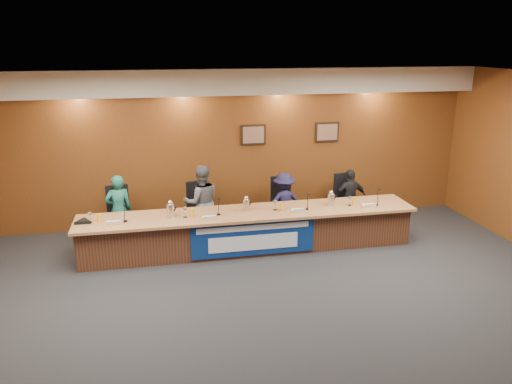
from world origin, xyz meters
The scene contains 39 objects.
floor centered at (0.00, 0.00, 0.00)m, with size 10.00×10.00×0.00m, color #232326.
ceiling centered at (0.00, 0.00, 3.20)m, with size 10.00×8.00×0.04m, color silver.
wall_back centered at (0.00, 4.00, 1.60)m, with size 10.00×0.04×3.20m, color #603214.
soffit centered at (0.00, 3.75, 2.95)m, with size 10.00×0.50×0.50m, color beige.
dais_body centered at (0.00, 2.40, 0.35)m, with size 6.00×0.80×0.70m, color #4C2818.
dais_top centered at (0.00, 2.35, 0.72)m, with size 6.10×0.95×0.05m, color #9D693F.
banner centered at (0.00, 1.99, 0.38)m, with size 2.20×0.02×0.65m, color navy.
banner_text_upper centered at (0.00, 1.97, 0.58)m, with size 2.00×0.01×0.10m, color silver.
banner_text_lower centered at (0.00, 1.97, 0.30)m, with size 1.60×0.01×0.28m, color silver.
wall_photo_left centered at (0.40, 3.97, 1.85)m, with size 0.52×0.04×0.42m, color black.
wall_photo_right centered at (2.00, 3.97, 1.85)m, with size 0.52×0.04×0.42m, color black.
panelist_a centered at (-2.33, 3.14, 0.68)m, with size 0.49×0.32×1.35m, color #1A6051.
panelist_b centered at (-0.78, 3.14, 0.73)m, with size 0.71×0.55×1.46m, color #535359.
panelist_c centered at (0.86, 3.14, 0.61)m, with size 0.79×0.45×1.22m, color #191639.
panelist_d centered at (2.26, 3.14, 0.61)m, with size 0.72×0.30×1.22m, color black.
office_chair_a centered at (-2.33, 3.24, 0.48)m, with size 0.48×0.48×0.08m, color black.
office_chair_b centered at (-0.78, 3.24, 0.48)m, with size 0.48×0.48×0.08m, color black.
office_chair_c centered at (0.86, 3.24, 0.48)m, with size 0.48×0.48×0.08m, color black.
office_chair_d centered at (2.26, 3.24, 0.48)m, with size 0.48×0.48×0.08m, color black.
nameplate_a centered at (-2.36, 2.14, 0.80)m, with size 0.24×0.06×0.09m, color white.
microphone_a centered at (-2.17, 2.27, 0.76)m, with size 0.07×0.07×0.02m, color black.
juice_glass_a centered at (-2.60, 2.33, 0.82)m, with size 0.06×0.06×0.15m, color #F2A709.
water_glass_a centered at (-2.75, 2.34, 0.84)m, with size 0.08×0.08×0.18m, color silver.
nameplate_b centered at (-0.75, 2.06, 0.80)m, with size 0.24×0.06×0.09m, color white.
microphone_b centered at (-0.57, 2.29, 0.76)m, with size 0.07×0.07×0.02m, color black.
juice_glass_b centered at (-1.03, 2.30, 0.82)m, with size 0.06×0.06×0.15m, color #F2A709.
water_glass_b centered at (-1.16, 2.28, 0.84)m, with size 0.08×0.08×0.18m, color silver.
nameplate_c centered at (0.86, 2.12, 0.80)m, with size 0.24×0.06×0.09m, color white.
microphone_c centered at (1.05, 2.26, 0.76)m, with size 0.07×0.07×0.02m, color black.
juice_glass_c centered at (0.58, 2.29, 0.82)m, with size 0.06×0.06×0.15m, color #F2A709.
water_glass_c centered at (0.48, 2.34, 0.84)m, with size 0.08×0.08×0.18m, color silver.
nameplate_d centered at (2.24, 2.13, 0.80)m, with size 0.24×0.06×0.09m, color white.
microphone_d centered at (2.41, 2.24, 0.76)m, with size 0.07×0.07×0.02m, color black.
juice_glass_d centered at (1.98, 2.32, 0.82)m, with size 0.06×0.06×0.15m, color #F2A709.
water_glass_d centered at (1.90, 2.29, 0.84)m, with size 0.08×0.08×0.18m, color silver.
carafe_left centered at (-1.40, 2.34, 0.87)m, with size 0.13×0.13×0.24m, color silver.
carafe_mid centered at (-0.05, 2.41, 0.86)m, with size 0.12×0.12×0.22m, color silver.
carafe_right centered at (1.56, 2.39, 0.86)m, with size 0.13×0.13×0.23m, color silver.
speakerphone centered at (-2.87, 2.35, 0.78)m, with size 0.32×0.32×0.05m, color black.
Camera 1 is at (-1.61, -6.01, 3.71)m, focal length 35.00 mm.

